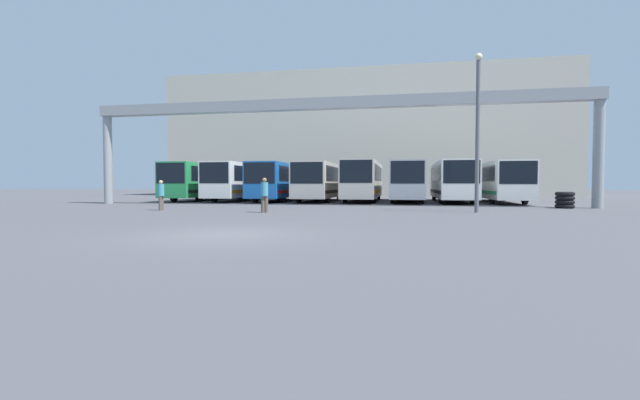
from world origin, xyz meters
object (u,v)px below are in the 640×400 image
(bus_slot_1, at_px, (242,180))
(bus_slot_0, at_px, (204,180))
(bus_slot_6, at_px, (452,179))
(bus_slot_3, at_px, (320,180))
(pedestrian_near_center, at_px, (264,194))
(tire_stack, at_px, (565,200))
(pedestrian_mid_left, at_px, (161,194))
(bus_slot_4, at_px, (363,179))
(lamp_post, at_px, (478,126))
(bus_slot_5, at_px, (407,180))
(bus_slot_2, at_px, (280,180))
(bus_slot_7, at_px, (498,180))

(bus_slot_1, bearing_deg, bus_slot_0, -178.70)
(bus_slot_6, bearing_deg, bus_slot_3, -177.57)
(bus_slot_1, height_order, pedestrian_near_center, bus_slot_1)
(bus_slot_6, distance_m, tire_stack, 9.58)
(pedestrian_mid_left, bearing_deg, bus_slot_1, 6.87)
(pedestrian_near_center, relative_size, tire_stack, 1.65)
(bus_slot_1, height_order, tire_stack, bus_slot_1)
(bus_slot_0, relative_size, bus_slot_4, 0.93)
(bus_slot_6, xyz_separation_m, pedestrian_mid_left, (-16.51, -13.95, -0.92))
(lamp_post, bearing_deg, bus_slot_1, 144.09)
(bus_slot_3, relative_size, pedestrian_near_center, 6.09)
(bus_slot_3, xyz_separation_m, tire_stack, (15.88, -7.30, -1.28))
(pedestrian_mid_left, height_order, tire_stack, pedestrian_mid_left)
(bus_slot_5, bearing_deg, bus_slot_2, -178.44)
(bus_slot_3, distance_m, pedestrian_mid_left, 14.86)
(tire_stack, bearing_deg, lamp_post, -139.60)
(bus_slot_7, bearing_deg, bus_slot_2, -178.36)
(bus_slot_2, relative_size, bus_slot_6, 0.93)
(bus_slot_3, bearing_deg, bus_slot_5, 2.69)
(bus_slot_1, xyz_separation_m, pedestrian_near_center, (6.82, -14.46, -0.88))
(bus_slot_1, relative_size, bus_slot_6, 0.97)
(bus_slot_4, bearing_deg, bus_slot_1, -178.29)
(tire_stack, distance_m, lamp_post, 8.35)
(bus_slot_2, bearing_deg, bus_slot_6, 1.65)
(bus_slot_5, height_order, pedestrian_near_center, bus_slot_5)
(bus_slot_1, bearing_deg, bus_slot_3, -2.29)
(bus_slot_5, xyz_separation_m, bus_slot_6, (3.46, 0.12, 0.01))
(pedestrian_near_center, bearing_deg, bus_slot_7, -154.73)
(bus_slot_0, bearing_deg, bus_slot_5, 0.42)
(bus_slot_0, bearing_deg, bus_slot_2, -1.30)
(bus_slot_5, bearing_deg, bus_slot_1, -179.80)
(bus_slot_6, distance_m, pedestrian_near_center, 18.02)
(bus_slot_7, bearing_deg, bus_slot_4, 179.71)
(bus_slot_1, distance_m, tire_stack, 24.06)
(bus_slot_3, xyz_separation_m, bus_slot_7, (13.85, 0.54, -0.04))
(pedestrian_mid_left, bearing_deg, bus_slot_3, -20.83)
(bus_slot_6, distance_m, bus_slot_7, 3.46)
(pedestrian_near_center, height_order, tire_stack, pedestrian_near_center)
(bus_slot_2, distance_m, bus_slot_7, 17.31)
(bus_slot_2, bearing_deg, bus_slot_7, 1.64)
(bus_slot_4, xyz_separation_m, tire_stack, (12.42, -7.89, -1.35))
(bus_slot_7, bearing_deg, lamp_post, -106.02)
(bus_slot_3, bearing_deg, bus_slot_2, 179.32)
(bus_slot_2, height_order, bus_slot_5, bus_slot_5)
(bus_slot_2, relative_size, bus_slot_3, 1.01)
(bus_slot_3, bearing_deg, bus_slot_4, 9.63)
(bus_slot_7, height_order, lamp_post, lamp_post)
(bus_slot_2, xyz_separation_m, bus_slot_6, (13.85, 0.40, 0.01))
(bus_slot_7, distance_m, pedestrian_near_center, 20.29)
(bus_slot_1, relative_size, bus_slot_5, 0.99)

